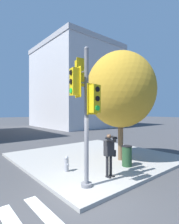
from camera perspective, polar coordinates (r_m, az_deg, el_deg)
The scene contains 8 objects.
ground_plane at distance 5.97m, azimuth -2.08°, elevation -26.91°, with size 160.00×160.00×0.00m, color #424244.
sidewalk_corner at distance 10.58m, azimuth 1.37°, elevation -14.33°, with size 8.00×8.00×0.13m.
traffic_signal_pole at distance 5.98m, azimuth -1.72°, elevation 4.53°, with size 0.85×1.20×4.82m.
person_photographer at distance 7.14m, azimuth 6.55°, elevation -12.63°, with size 0.58×0.54×1.69m.
street_tree at distance 9.55m, azimuth 10.12°, elevation 7.17°, with size 3.68×3.68×5.78m.
fire_hydrant at distance 7.92m, azimuth -7.51°, elevation -16.43°, with size 0.19×0.25×0.66m.
trash_bin at distance 8.70m, azimuth 12.12°, elevation -13.82°, with size 0.48×0.48×0.96m.
building_right at distance 32.53m, azimuth -4.59°, elevation 8.15°, with size 12.21×14.11×14.40m.
Camera 1 is at (-3.26, -4.20, 2.72)m, focal length 28.00 mm.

